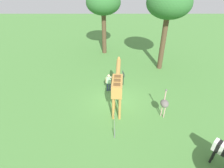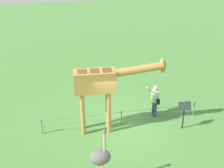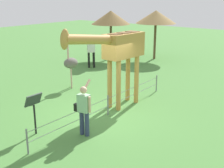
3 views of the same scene
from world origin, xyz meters
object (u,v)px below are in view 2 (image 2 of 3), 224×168
giraffe (103,84)px  info_sign (184,110)px  ostrich (100,157)px  visitor (155,99)px

giraffe → info_sign: size_ratio=2.93×
ostrich → giraffe: bearing=78.4°
ostrich → info_sign: (4.11, 2.58, -0.23)m
giraffe → ostrich: 3.45m
giraffe → info_sign: giraffe is taller
visitor → info_sign: 1.54m
ostrich → info_sign: ostrich is taller
giraffe → visitor: bearing=13.6°
info_sign → visitor: bearing=125.3°
visitor → giraffe: bearing=-166.4°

